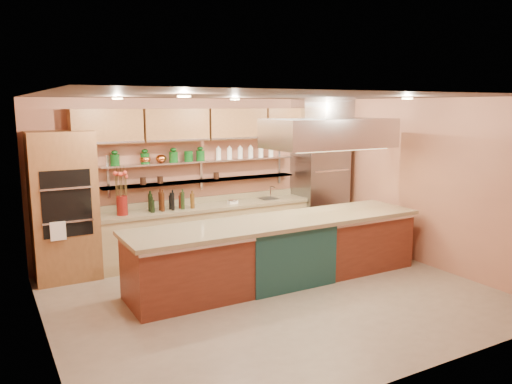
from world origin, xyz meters
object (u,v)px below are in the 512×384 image
flower_vase (122,205)px  green_canister (189,156)px  refrigerator (320,188)px  copper_kettle (161,159)px  kitchen_scale (233,201)px  island (279,251)px

flower_vase → green_canister: green_canister is taller
refrigerator → copper_kettle: bearing=175.9°
kitchen_scale → green_canister: size_ratio=0.89×
copper_kettle → island: bearing=-57.5°
flower_vase → copper_kettle: 1.05m
refrigerator → copper_kettle: (-3.17, 0.23, 0.74)m
copper_kettle → refrigerator: bearing=-4.1°
island → copper_kettle: 2.59m
refrigerator → flower_vase: bearing=179.9°
refrigerator → flower_vase: refrigerator is taller
island → flower_vase: (-1.95, 1.67, 0.60)m
island → kitchen_scale: 1.74m
kitchen_scale → copper_kettle: 1.50m
refrigerator → kitchen_scale: 1.93m
kitchen_scale → flower_vase: bearing=-163.4°
refrigerator → island: refrigerator is taller
flower_vase → kitchen_scale: 1.99m
refrigerator → island: bearing=-140.0°
flower_vase → kitchen_scale: bearing=0.0°
refrigerator → green_canister: size_ratio=11.72×
island → kitchen_scale: kitchen_scale is taller
island → flower_vase: bearing=139.4°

